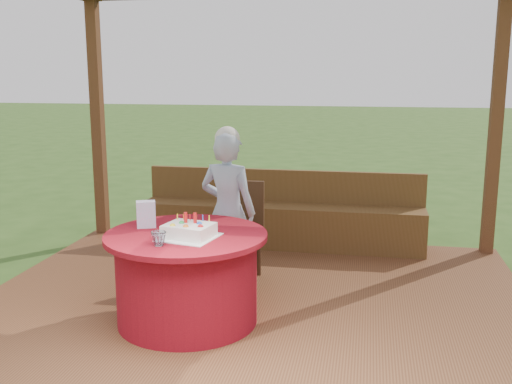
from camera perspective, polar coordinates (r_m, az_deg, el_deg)
ground at (r=4.94m, az=-0.55°, el=-12.02°), size 60.00×60.00×0.00m
deck at (r=4.92m, az=-0.55°, el=-11.37°), size 4.50×4.00×0.12m
pergola at (r=4.55m, az=-0.61°, el=16.99°), size 4.50×4.00×2.72m
bench at (r=6.42m, az=2.44°, el=-2.82°), size 3.00×0.42×0.80m
table at (r=4.51m, az=-6.59°, el=-8.04°), size 1.19×1.19×0.68m
chair at (r=5.38m, az=-1.68°, el=-3.24°), size 0.43×0.43×0.88m
elderly_woman at (r=5.08m, az=-2.69°, el=-1.59°), size 0.55×0.42×1.40m
birthday_cake at (r=4.28m, az=-6.41°, el=-3.68°), size 0.44×0.44×0.17m
gift_bag at (r=4.60m, az=-10.43°, el=-2.09°), size 0.16×0.14×0.20m
drinking_glass at (r=4.12m, az=-9.25°, el=-4.40°), size 0.12×0.12×0.10m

